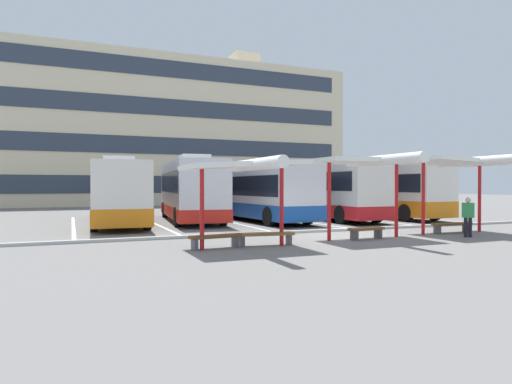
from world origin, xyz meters
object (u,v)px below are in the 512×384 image
at_px(bench_1, 266,236).
at_px(waiting_shelter_1, 368,163).
at_px(coach_bus_1, 191,191).
at_px(bench_0, 215,238).
at_px(waiting_shelter_2, 458,163).
at_px(bench_3, 452,225).
at_px(waiting_passenger_0, 468,214).
at_px(waiting_shelter_0, 246,167).
at_px(coach_bus_4, 378,192).
at_px(coach_bus_3, 318,191).
at_px(coach_bus_0, 117,194).
at_px(bench_2, 366,231).
at_px(coach_bus_2, 251,193).

relative_size(bench_1, waiting_shelter_1, 0.46).
relative_size(coach_bus_1, bench_0, 5.77).
relative_size(coach_bus_1, waiting_shelter_2, 2.07).
bearing_deg(waiting_shelter_2, bench_3, 90.00).
relative_size(bench_0, waiting_passenger_0, 1.13).
bearing_deg(waiting_shelter_0, bench_3, 5.58).
relative_size(coach_bus_1, waiting_passenger_0, 6.52).
bearing_deg(waiting_shelter_2, coach_bus_4, 70.77).
height_order(coach_bus_3, bench_3, coach_bus_3).
distance_m(waiting_shelter_1, bench_3, 5.40).
height_order(coach_bus_0, bench_1, coach_bus_0).
relative_size(waiting_shelter_1, bench_2, 2.78).
relative_size(coach_bus_3, waiting_passenger_0, 7.45).
distance_m(bench_2, waiting_shelter_2, 5.43).
bearing_deg(bench_0, bench_3, 2.79).
bearing_deg(waiting_shelter_2, coach_bus_0, 138.92).
xyz_separation_m(coach_bus_4, bench_2, (-8.01, -9.50, -1.32)).
xyz_separation_m(coach_bus_0, waiting_shelter_1, (8.07, -11.33, 1.30)).
bearing_deg(bench_2, bench_0, -178.46).
height_order(coach_bus_2, waiting_passenger_0, coach_bus_2).
distance_m(bench_2, bench_3, 4.74).
bearing_deg(bench_1, coach_bus_1, 88.80).
distance_m(bench_0, bench_1, 1.80).
distance_m(waiting_shelter_0, waiting_passenger_0, 9.49).
distance_m(coach_bus_4, bench_2, 12.50).
relative_size(waiting_shelter_0, bench_0, 2.38).
relative_size(coach_bus_1, waiting_shelter_1, 2.36).
xyz_separation_m(waiting_shelter_0, waiting_shelter_2, (9.90, 0.68, 0.34)).
distance_m(coach_bus_0, coach_bus_2, 7.74).
bearing_deg(coach_bus_0, coach_bus_4, -6.17).
distance_m(coach_bus_1, waiting_shelter_1, 11.91).
distance_m(coach_bus_2, bench_3, 11.79).
relative_size(waiting_shelter_1, waiting_shelter_2, 0.88).
xyz_separation_m(coach_bus_1, bench_3, (8.76, -10.69, -1.41)).
distance_m(coach_bus_3, bench_2, 11.12).
distance_m(bench_1, waiting_shelter_1, 4.99).
distance_m(coach_bus_4, bench_1, 15.67).
distance_m(waiting_shelter_2, bench_3, 2.67).
xyz_separation_m(coach_bus_4, bench_1, (-12.28, -9.64, -1.31)).
bearing_deg(coach_bus_4, waiting_shelter_2, -109.23).
relative_size(coach_bus_3, bench_0, 6.60).
distance_m(coach_bus_2, waiting_shelter_2, 12.06).
bearing_deg(waiting_shelter_0, coach_bus_1, 84.44).
relative_size(coach_bus_1, bench_1, 5.13).
bearing_deg(coach_bus_0, coach_bus_2, -2.21).
xyz_separation_m(coach_bus_1, coach_bus_4, (12.05, -1.55, -0.09)).
bearing_deg(waiting_shelter_1, bench_1, -179.26).
bearing_deg(coach_bus_1, coach_bus_0, 177.40).
bearing_deg(coach_bus_2, waiting_shelter_0, -112.73).
distance_m(bench_1, bench_2, 4.27).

